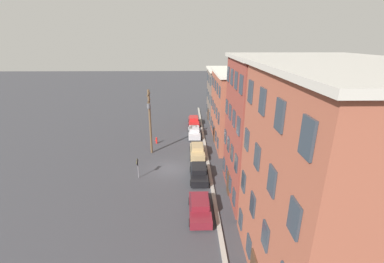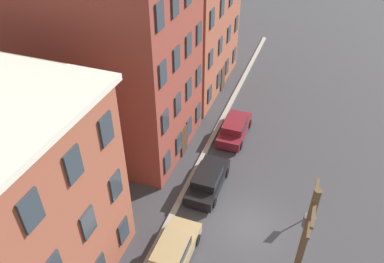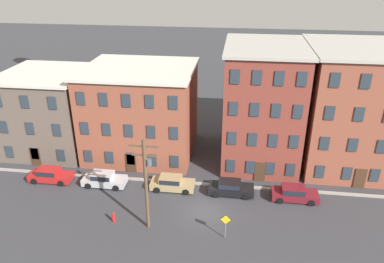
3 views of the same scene
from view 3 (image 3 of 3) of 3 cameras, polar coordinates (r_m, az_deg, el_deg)
ground_plane at (r=35.25m, az=2.01°, el=-12.11°), size 200.00×200.00×0.00m
kerb_strip at (r=38.88m, az=2.67°, el=-8.04°), size 56.00×0.36×0.16m
apartment_corner at (r=47.52m, az=-20.77°, el=2.97°), size 9.63×9.91×9.47m
apartment_midblock at (r=43.86m, az=-7.74°, el=3.20°), size 12.41×10.99×10.27m
apartment_far at (r=42.33m, az=10.60°, el=4.22°), size 8.62×11.69×13.08m
apartment_annex at (r=44.39m, az=23.51°, el=3.53°), size 11.12×12.38×13.11m
car_red at (r=41.90m, az=-20.81°, el=-6.13°), size 4.40×1.92×1.43m
car_silver at (r=39.51m, az=-13.30°, el=-7.03°), size 4.40×1.92×1.43m
car_tan at (r=37.92m, az=-3.07°, el=-7.79°), size 4.40×1.92×1.43m
car_black at (r=37.36m, az=5.89°, el=-8.45°), size 4.40×1.92×1.43m
car_maroon at (r=37.67m, az=15.30°, el=-9.01°), size 4.40×1.92×1.43m
caution_sign at (r=31.55m, az=5.14°, el=-13.69°), size 0.94×0.08×2.39m
utility_pole at (r=30.98m, az=-6.99°, el=-7.36°), size 2.40×0.44×8.47m
fire_hydrant at (r=34.51m, az=-11.88°, el=-12.64°), size 0.24×0.34×0.96m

